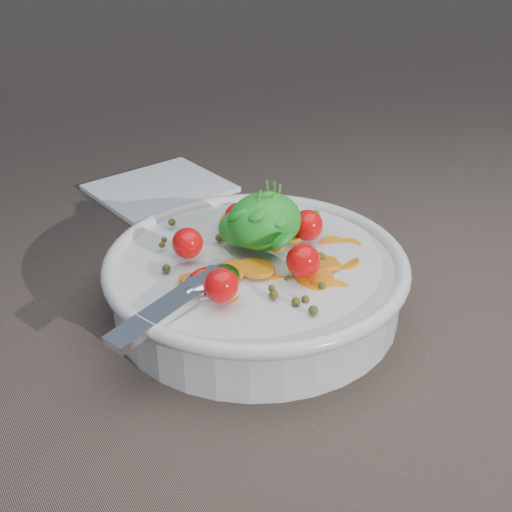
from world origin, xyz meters
TOP-DOWN VIEW (x-y plane):
  - ground at (0.00, 0.00)m, footprint 6.00×6.00m
  - bowl at (0.01, -0.02)m, footprint 0.29×0.26m
  - napkin at (0.04, 0.27)m, footprint 0.17×0.15m

SIDE VIEW (x-z plane):
  - ground at x=0.00m, z-range 0.00..0.00m
  - napkin at x=0.04m, z-range 0.00..0.01m
  - bowl at x=0.01m, z-range -0.03..0.09m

